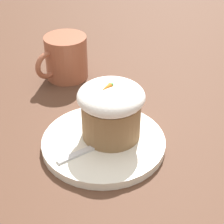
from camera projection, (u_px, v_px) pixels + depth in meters
The scene contains 5 objects.
ground_plane at pixel (104, 146), 0.62m from camera, with size 4.00×4.00×0.00m, color #513323.
dessert_plate at pixel (104, 142), 0.62m from camera, with size 0.20×0.20×0.01m.
carrot_cake at pixel (112, 109), 0.60m from camera, with size 0.11×0.11×0.10m.
spoon at pixel (104, 144), 0.60m from camera, with size 0.12×0.04×0.01m.
coffee_cup at pixel (66, 58), 0.79m from camera, with size 0.12×0.09×0.09m.
Camera 1 is at (0.33, 0.35, 0.40)m, focal length 60.00 mm.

